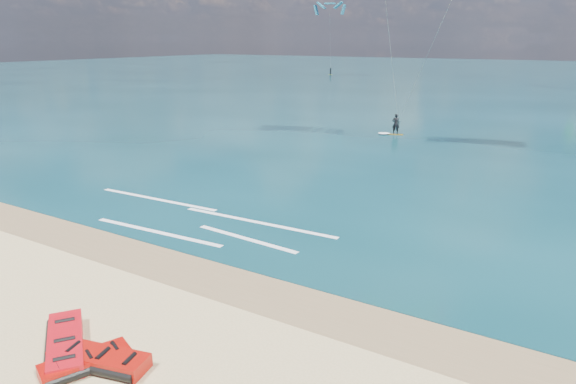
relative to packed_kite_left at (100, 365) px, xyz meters
The scene contains 9 objects.
ground 42.40m from the packed_kite_left, 95.94° to the left, with size 320.00×320.00×0.00m, color tan.
wet_sand_strip 6.79m from the packed_kite_left, 130.32° to the left, with size 320.00×2.40×0.01m, color brown.
sea 106.27m from the packed_kite_left, 92.37° to the left, with size 320.00×200.00×0.04m, color #092E35.
packed_kite_left is the anchor object (origin of this frame).
packed_kite_mid 1.26m from the packed_kite_left, behind, with size 3.02×1.21×0.44m, color red, non-canonical shape.
packed_kite_right 0.31m from the packed_kite_left, 126.34° to the right, with size 2.25×1.03×0.38m, color #AD0D07, non-canonical shape.
kitesurfer_main 32.08m from the packed_kite_left, 95.88° to the left, with size 9.09×7.10×14.97m.
shoreline_foam 10.33m from the packed_kite_left, 116.97° to the left, with size 13.48×3.80×0.01m.
distant_kites 86.55m from the packed_kite_left, 92.55° to the left, with size 84.24×18.08×14.54m.
Camera 1 is at (13.90, -8.97, 7.63)m, focal length 32.00 mm.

